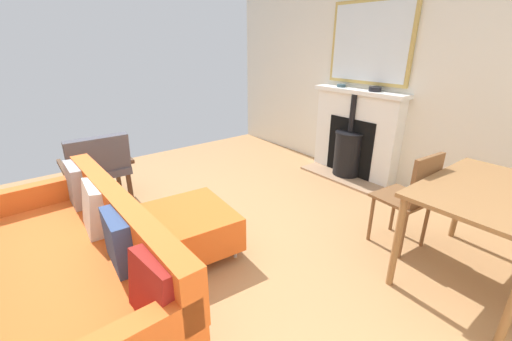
# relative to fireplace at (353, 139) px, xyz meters

# --- Properties ---
(ground_plane) EXTENTS (5.41, 5.23, 0.01)m
(ground_plane) POSITION_rel_fireplace_xyz_m (2.51, 0.10, -0.51)
(ground_plane) COLOR #A87A4C
(wall_left) EXTENTS (0.12, 5.23, 2.61)m
(wall_left) POSITION_rel_fireplace_xyz_m (-0.20, 0.10, 0.80)
(wall_left) COLOR silver
(wall_left) RESTS_ON ground
(fireplace) EXTENTS (0.52, 1.27, 1.14)m
(fireplace) POSITION_rel_fireplace_xyz_m (0.00, 0.00, 0.00)
(fireplace) COLOR #9E7A5B
(fireplace) RESTS_ON ground
(mirror_over_mantel) EXTENTS (0.04, 1.11, 0.96)m
(mirror_over_mantel) POSITION_rel_fireplace_xyz_m (-0.11, 0.00, 1.18)
(mirror_over_mantel) COLOR tan
(mantel_bowl_near) EXTENTS (0.12, 0.12, 0.04)m
(mantel_bowl_near) POSITION_rel_fireplace_xyz_m (-0.02, -0.29, 0.66)
(mantel_bowl_near) COLOR #334C56
(mantel_bowl_near) RESTS_ON fireplace
(mantel_bowl_far) EXTENTS (0.15, 0.15, 0.05)m
(mantel_bowl_far) POSITION_rel_fireplace_xyz_m (-0.02, 0.21, 0.67)
(mantel_bowl_far) COLOR black
(mantel_bowl_far) RESTS_ON fireplace
(sofa) EXTENTS (0.91, 2.08, 0.76)m
(sofa) POSITION_rel_fireplace_xyz_m (3.39, 0.36, -0.16)
(sofa) COLOR #B2B2B7
(sofa) RESTS_ON ground
(ottoman) EXTENTS (0.73, 0.79, 0.38)m
(ottoman) POSITION_rel_fireplace_xyz_m (2.53, 0.23, -0.27)
(ottoman) COLOR #B2B2B7
(ottoman) RESTS_ON ground
(armchair_accent) EXTENTS (0.69, 0.61, 0.82)m
(armchair_accent) POSITION_rel_fireplace_xyz_m (2.89, -1.15, -0.03)
(armchair_accent) COLOR #4C3321
(armchair_accent) RESTS_ON ground
(dining_table) EXTENTS (1.15, 0.80, 0.76)m
(dining_table) POSITION_rel_fireplace_xyz_m (1.03, 1.89, 0.16)
(dining_table) COLOR olive
(dining_table) RESTS_ON ground
(dining_chair_near_fireplace) EXTENTS (0.44, 0.44, 0.89)m
(dining_chair_near_fireplace) POSITION_rel_fireplace_xyz_m (1.04, 1.35, 0.02)
(dining_chair_near_fireplace) COLOR brown
(dining_chair_near_fireplace) RESTS_ON ground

